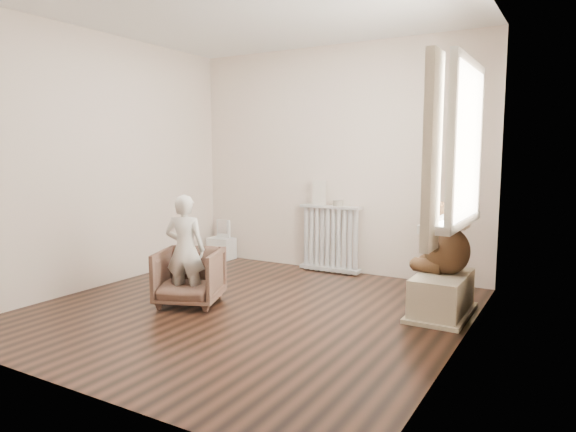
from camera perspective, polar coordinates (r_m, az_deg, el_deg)
The scene contains 19 objects.
floor at distance 4.64m, azimuth -4.46°, elevation -10.33°, with size 3.60×3.60×0.01m, color black.
ceiling at distance 4.59m, azimuth -4.79°, elevation 22.36°, with size 3.60×3.60×0.01m, color white.
back_wall at distance 6.00m, azimuth 5.25°, elevation 6.22°, with size 3.60×0.02×2.60m, color white.
front_wall at distance 3.12m, azimuth -23.79°, elevation 4.85°, with size 3.60×0.02×2.60m, color white.
left_wall at distance 5.65m, azimuth -19.89°, elevation 5.78°, with size 0.02×3.60×2.60m, color white.
right_wall at distance 3.72m, azimuth 18.97°, elevation 5.33°, with size 0.02×3.60×2.60m, color white.
window at distance 4.02m, azimuth 19.33°, elevation 7.56°, with size 0.03×0.90×1.10m, color white.
window_sill at distance 4.07m, azimuth 17.75°, elevation -0.58°, with size 0.22×1.10×0.06m, color silver.
curtain_left at distance 3.49m, azimuth 15.73°, elevation 6.84°, with size 0.06×0.26×1.30m, color beige.
curtain_right at distance 4.60m, azimuth 19.29°, elevation 6.71°, with size 0.06×0.26×1.30m, color beige.
radiator at distance 5.97m, azimuth 4.72°, elevation -2.55°, with size 0.74×0.14×0.78m, color silver.
paper_doll at distance 5.97m, azimuth 3.50°, elevation 2.60°, with size 0.17×0.02×0.29m, color beige.
tin_a at distance 5.88m, azimuth 5.57°, elevation 1.44°, with size 0.11×0.11×0.07m, color #A59E8C.
toy_vanity at distance 6.77m, azimuth -7.40°, elevation -2.43°, with size 0.32×0.23×0.51m, color silver.
armchair at distance 4.82m, azimuth -10.89°, elevation -6.63°, with size 0.55×0.56×0.51m, color brown.
child at distance 4.73m, azimuth -11.36°, elevation -3.67°, with size 0.36×0.24×1.00m, color white.
toy_bench at distance 4.63m, azimuth 16.73°, elevation -8.08°, with size 0.40×0.75×0.36m, color beige.
teddy_bear at distance 4.61m, azimuth 17.35°, elevation -2.21°, with size 0.49×0.38×0.61m, color #3C2616, non-canonical shape.
plush_cat at distance 4.39m, azimuth 18.66°, elevation 1.64°, with size 0.15×0.25×0.21m, color #6E665B, non-canonical shape.
Camera 1 is at (2.52, -3.65, 1.39)m, focal length 32.00 mm.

